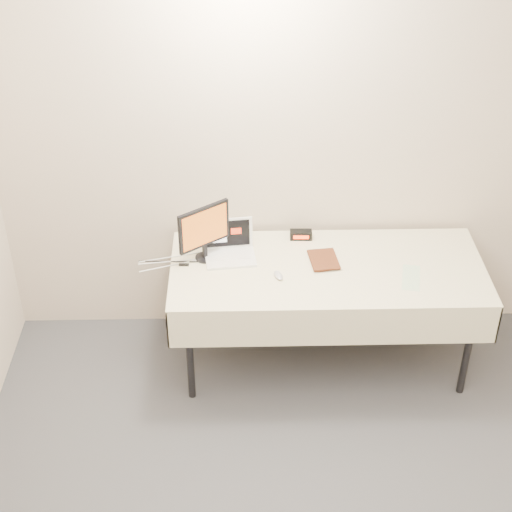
{
  "coord_description": "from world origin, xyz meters",
  "views": [
    {
      "loc": [
        -0.51,
        -1.72,
        3.4
      ],
      "look_at": [
        -0.43,
        1.99,
        0.86
      ],
      "focal_mm": 55.0,
      "sensor_mm": 36.0,
      "label": 1
    }
  ],
  "objects_px": {
    "table": "(327,276)",
    "book": "(311,247)",
    "monitor": "(204,229)",
    "laptop": "(229,248)"
  },
  "relations": [
    {
      "from": "table",
      "to": "book",
      "type": "distance_m",
      "value": 0.2
    },
    {
      "from": "monitor",
      "to": "table",
      "type": "bearing_deg",
      "value": -44.81
    },
    {
      "from": "table",
      "to": "monitor",
      "type": "height_order",
      "value": "monitor"
    },
    {
      "from": "laptop",
      "to": "table",
      "type": "bearing_deg",
      "value": -20.4
    },
    {
      "from": "monitor",
      "to": "book",
      "type": "bearing_deg",
      "value": -41.85
    },
    {
      "from": "table",
      "to": "laptop",
      "type": "height_order",
      "value": "laptop"
    },
    {
      "from": "laptop",
      "to": "book",
      "type": "distance_m",
      "value": 0.49
    },
    {
      "from": "monitor",
      "to": "book",
      "type": "relative_size",
      "value": 1.62
    },
    {
      "from": "laptop",
      "to": "book",
      "type": "relative_size",
      "value": 1.48
    },
    {
      "from": "laptop",
      "to": "monitor",
      "type": "bearing_deg",
      "value": -173.3
    }
  ]
}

